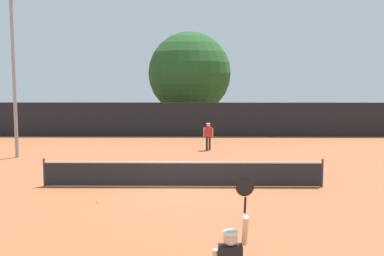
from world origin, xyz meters
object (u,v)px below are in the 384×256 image
object	(u,v)px
large_tree	(190,73)
parked_car_far	(315,119)
player_receiving	(208,134)
parked_car_mid	(210,118)
tennis_ball	(97,202)
parked_car_near	(95,117)
light_pole	(14,65)

from	to	relation	value
large_tree	parked_car_far	distance (m)	11.19
player_receiving	parked_car_mid	world-z (taller)	parked_car_mid
player_receiving	parked_car_far	distance (m)	14.98
tennis_ball	large_tree	world-z (taller)	large_tree
tennis_ball	large_tree	bearing A→B (deg)	83.58
tennis_ball	parked_car_near	world-z (taller)	parked_car_near
large_tree	parked_car_far	bearing A→B (deg)	-3.59
player_receiving	large_tree	world-z (taller)	large_tree
large_tree	tennis_ball	bearing A→B (deg)	-96.42
tennis_ball	parked_car_near	bearing A→B (deg)	102.68
large_tree	parked_car_far	size ratio (longest dim) A/B	1.86
tennis_ball	large_tree	distance (m)	24.48
parked_car_mid	tennis_ball	bearing A→B (deg)	-104.72
player_receiving	tennis_ball	world-z (taller)	player_receiving
light_pole	parked_car_far	xyz separation A→B (m)	(19.31, 14.39, -4.02)
player_receiving	parked_car_near	bearing A→B (deg)	-55.01
parked_car_mid	parked_car_far	bearing A→B (deg)	-13.68
tennis_ball	large_tree	xyz separation A→B (m)	(2.69, 23.90, 4.57)
parked_car_near	player_receiving	bearing A→B (deg)	-48.34
large_tree	parked_car_near	distance (m)	9.29
player_receiving	tennis_ball	xyz separation A→B (m)	(-3.97, -11.43, -0.91)
tennis_ball	parked_car_mid	distance (m)	25.07
player_receiving	large_tree	distance (m)	13.05
light_pole	parked_car_far	distance (m)	24.41
parked_car_near	parked_car_far	world-z (taller)	same
player_receiving	light_pole	size ratio (longest dim) A/B	0.18
player_receiving	large_tree	xyz separation A→B (m)	(-1.28, 12.47, 3.65)
light_pole	player_receiving	bearing A→B (deg)	14.36
player_receiving	parked_car_mid	distance (m)	13.23
large_tree	parked_car_far	xyz separation A→B (m)	(10.50, -0.66, -3.82)
parked_car_mid	player_receiving	bearing A→B (deg)	-96.61
player_receiving	parked_car_mid	bearing A→B (deg)	-92.15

